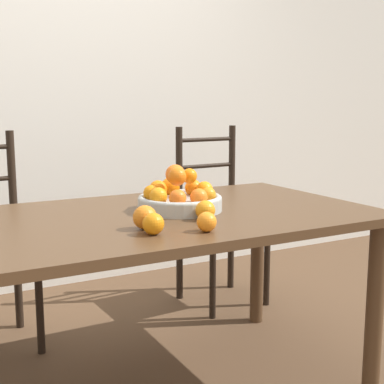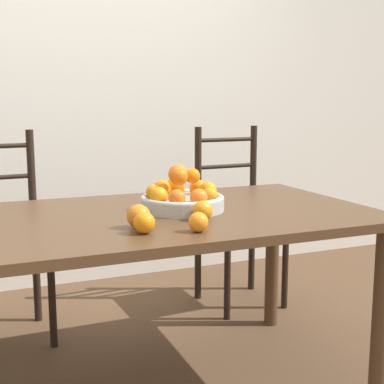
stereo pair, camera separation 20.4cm
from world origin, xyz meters
TOP-DOWN VIEW (x-y plane):
  - wall_back at (0.00, 1.52)m, footprint 8.00×0.06m
  - dining_table at (0.00, 0.00)m, footprint 1.68×0.97m
  - fruit_bowl at (0.10, 0.02)m, footprint 0.34×0.34m
  - orange_loose_0 at (-0.16, -0.30)m, footprint 0.07×0.07m
  - orange_loose_1 at (0.01, -0.35)m, footprint 0.07×0.07m
  - orange_loose_2 at (0.10, -0.19)m, footprint 0.07×0.07m
  - orange_loose_3 at (-0.16, -0.21)m, footprint 0.08×0.08m
  - chair_right at (0.75, 0.79)m, footprint 0.44×0.42m

SIDE VIEW (x-z plane):
  - chair_right at x=0.75m, z-range -0.03..1.01m
  - dining_table at x=0.00m, z-range 0.28..1.03m
  - orange_loose_1 at x=0.01m, z-range 0.75..0.81m
  - orange_loose_0 at x=-0.16m, z-range 0.75..0.82m
  - orange_loose_2 at x=0.10m, z-range 0.75..0.82m
  - orange_loose_3 at x=-0.16m, z-range 0.75..0.83m
  - fruit_bowl at x=0.10m, z-range 0.71..0.89m
  - wall_back at x=0.00m, z-range 0.00..2.60m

